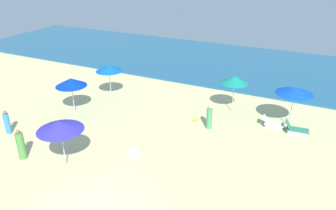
% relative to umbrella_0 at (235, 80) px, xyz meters
% --- Properties ---
extents(ocean, '(60.00, 14.26, 0.12)m').
position_rel_umbrella_0_xyz_m(ocean, '(-2.65, 10.47, -2.26)').
color(ocean, '#215B7E').
rests_on(ocean, ground_plane).
extents(umbrella_0, '(1.87, 1.87, 2.58)m').
position_rel_umbrella_0_xyz_m(umbrella_0, '(0.00, 0.00, 0.00)').
color(umbrella_0, silver).
rests_on(umbrella_0, ground_plane).
extents(umbrella_1, '(2.00, 2.00, 2.51)m').
position_rel_umbrella_0_xyz_m(umbrella_1, '(-9.08, -1.52, -0.05)').
color(umbrella_1, silver).
rests_on(umbrella_1, ground_plane).
extents(umbrella_2, '(2.09, 2.09, 2.44)m').
position_rel_umbrella_0_xyz_m(umbrella_2, '(-9.83, -4.83, -0.16)').
color(umbrella_2, silver).
rests_on(umbrella_2, ground_plane).
extents(umbrella_3, '(2.25, 2.25, 2.63)m').
position_rel_umbrella_0_xyz_m(umbrella_3, '(3.85, -0.52, 0.09)').
color(umbrella_3, silver).
rests_on(umbrella_3, ground_plane).
extents(lounge_chair_3_0, '(1.36, 0.65, 0.70)m').
position_rel_umbrella_0_xyz_m(lounge_chair_3_0, '(2.93, -1.16, -2.05)').
color(lounge_chair_3_0, silver).
rests_on(lounge_chair_3_0, ground_plane).
extents(lounge_chair_3_1, '(1.45, 0.73, 0.76)m').
position_rel_umbrella_0_xyz_m(lounge_chair_3_1, '(4.34, -1.31, -2.06)').
color(lounge_chair_3_1, silver).
rests_on(lounge_chair_3_1, ground_plane).
extents(umbrella_4, '(2.31, 2.31, 2.51)m').
position_rel_umbrella_0_xyz_m(umbrella_4, '(-5.98, -10.01, -0.05)').
color(umbrella_4, silver).
rests_on(umbrella_4, ground_plane).
extents(beachgoer_1, '(0.36, 0.36, 1.56)m').
position_rel_umbrella_0_xyz_m(beachgoer_1, '(-0.63, -3.02, -1.60)').
color(beachgoer_1, '#469A67').
rests_on(beachgoer_1, ground_plane).
extents(beachgoer_2, '(0.55, 0.55, 1.71)m').
position_rel_umbrella_0_xyz_m(beachgoer_2, '(-8.43, -10.54, -1.54)').
color(beachgoer_2, '#509345').
rests_on(beachgoer_2, ground_plane).
extents(beachgoer_3, '(0.34, 0.34, 1.52)m').
position_rel_umbrella_0_xyz_m(beachgoer_3, '(-11.35, -8.99, -1.61)').
color(beachgoer_3, '#3686CA').
rests_on(beachgoer_3, ground_plane).
extents(beach_ball_0, '(0.26, 0.26, 0.26)m').
position_rel_umbrella_0_xyz_m(beach_ball_0, '(-1.69, -2.62, -2.19)').
color(beach_ball_0, yellow).
rests_on(beach_ball_0, ground_plane).
extents(cooler_box_1, '(0.55, 0.67, 0.32)m').
position_rel_umbrella_0_xyz_m(cooler_box_1, '(-3.36, -7.68, -2.16)').
color(cooler_box_1, white).
rests_on(cooler_box_1, ground_plane).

